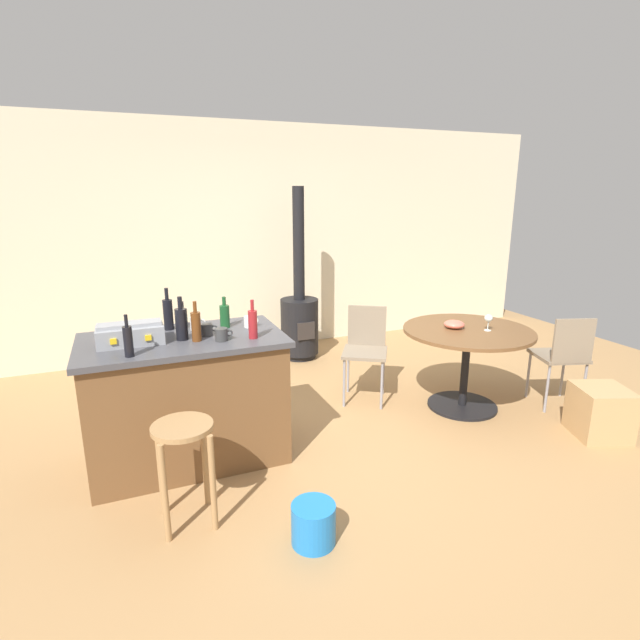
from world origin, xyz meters
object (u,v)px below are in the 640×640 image
(bottle_2, at_px, (253,323))
(cup_1, at_px, (222,334))
(bottle_3, at_px, (181,323))
(bottle_1, at_px, (128,341))
(wood_stove, at_px, (299,317))
(folding_chair_far, at_px, (563,354))
(bottle_4, at_px, (196,326))
(dining_table, at_px, (467,347))
(wooden_stool, at_px, (184,450))
(cup_0, at_px, (196,324))
(bottle_5, at_px, (225,316))
(cup_2, at_px, (249,322))
(cup_3, at_px, (207,330))
(kitchen_island, at_px, (187,399))
(folding_chair_near, at_px, (366,346))
(serving_bowl, at_px, (454,324))
(plastic_bucket, at_px, (313,524))
(bottle_6, at_px, (183,318))
(toolbox, at_px, (130,334))
(bottle_0, at_px, (168,314))
(cardboard_box, at_px, (600,412))
(wine_glass, at_px, (489,319))

(bottle_2, relative_size, cup_1, 2.23)
(bottle_3, bearing_deg, bottle_1, -145.33)
(bottle_1, bearing_deg, wood_stove, 48.23)
(folding_chair_far, xyz_separation_m, bottle_4, (-3.15, 0.27, 0.52))
(dining_table, relative_size, cup_1, 9.24)
(wood_stove, distance_m, bottle_2, 2.34)
(wooden_stool, distance_m, bottle_2, 0.96)
(cup_0, bearing_deg, bottle_5, -3.98)
(cup_2, bearing_deg, cup_0, 168.77)
(wooden_stool, xyz_separation_m, cup_3, (0.28, 0.73, 0.50))
(kitchen_island, bearing_deg, bottle_4, -54.82)
(folding_chair_near, relative_size, serving_bowl, 4.85)
(wood_stove, distance_m, cup_1, 2.41)
(bottle_2, height_order, bottle_4, bottle_4)
(bottle_5, xyz_separation_m, cup_3, (-0.16, -0.16, -0.05))
(kitchen_island, xyz_separation_m, plastic_bucket, (0.51, -1.20, -0.35))
(bottle_4, bearing_deg, wooden_stool, -107.66)
(cup_1, distance_m, cup_3, 0.18)
(plastic_bucket, bearing_deg, bottle_6, 107.80)
(bottle_1, bearing_deg, toolbox, 86.35)
(kitchen_island, bearing_deg, bottle_0, 104.10)
(plastic_bucket, bearing_deg, kitchen_island, 112.96)
(toolbox, bearing_deg, plastic_bucket, -54.50)
(bottle_2, bearing_deg, folding_chair_far, -3.83)
(toolbox, bearing_deg, cup_3, 0.48)
(cup_1, relative_size, cardboard_box, 0.30)
(wood_stove, bearing_deg, toolbox, -135.48)
(bottle_1, xyz_separation_m, bottle_6, (0.39, 0.55, -0.03))
(cup_2, bearing_deg, cup_1, -134.42)
(dining_table, bearing_deg, wooden_stool, -164.92)
(kitchen_island, relative_size, cup_3, 11.28)
(bottle_2, bearing_deg, cup_1, 173.74)
(cup_3, bearing_deg, bottle_4, -129.08)
(cardboard_box, bearing_deg, plastic_bucket, -173.63)
(kitchen_island, bearing_deg, wine_glass, -3.51)
(kitchen_island, xyz_separation_m, bottle_0, (-0.06, 0.25, 0.58))
(toolbox, height_order, bottle_5, bottle_5)
(bottle_3, bearing_deg, dining_table, -0.10)
(wine_glass, bearing_deg, kitchen_island, 176.49)
(wood_stove, xyz_separation_m, bottle_3, (-1.53, -1.86, 0.55))
(toolbox, xyz_separation_m, bottle_1, (-0.02, -0.27, 0.03))
(kitchen_island, distance_m, cup_3, 0.53)
(cup_0, bearing_deg, cup_3, -74.66)
(serving_bowl, bearing_deg, bottle_1, -173.39)
(bottle_4, xyz_separation_m, plastic_bucket, (0.42, -1.08, -0.92))
(cup_2, xyz_separation_m, plastic_bucket, (0.01, -1.29, -0.85))
(kitchen_island, bearing_deg, cardboard_box, -16.32)
(bottle_0, height_order, bottle_3, bottle_0)
(bottle_4, bearing_deg, bottle_0, 111.68)
(plastic_bucket, bearing_deg, folding_chair_far, 16.56)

